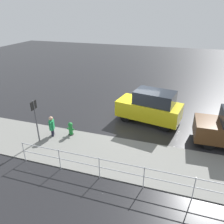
# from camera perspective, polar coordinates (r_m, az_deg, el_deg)

# --- Properties ---
(ground_plane) EXTENTS (60.00, 60.00, 0.00)m
(ground_plane) POSITION_cam_1_polar(r_m,az_deg,el_deg) (14.33, 6.40, -1.80)
(ground_plane) COLOR black
(kerb_strip) EXTENTS (24.00, 3.20, 0.04)m
(kerb_strip) POSITION_cam_1_polar(r_m,az_deg,el_deg) (10.84, 1.73, -11.50)
(kerb_strip) COLOR slate
(kerb_strip) RESTS_ON ground
(moving_hatchback) EXTENTS (4.14, 2.37, 2.06)m
(moving_hatchback) POSITION_cam_1_polar(r_m,az_deg,el_deg) (13.70, 9.97, 1.39)
(moving_hatchback) COLOR yellow
(moving_hatchback) RESTS_ON ground
(fire_hydrant) EXTENTS (0.42, 0.31, 0.80)m
(fire_hydrant) POSITION_cam_1_polar(r_m,az_deg,el_deg) (12.52, -10.74, -4.35)
(fire_hydrant) COLOR #197A2D
(fire_hydrant) RESTS_ON ground
(pedestrian) EXTENTS (0.36, 0.53, 1.22)m
(pedestrian) POSITION_cam_1_polar(r_m,az_deg,el_deg) (12.53, -15.46, -3.37)
(pedestrian) COLOR #1E8C4C
(pedestrian) RESTS_ON ground
(metal_railing) EXTENTS (9.38, 0.04, 1.05)m
(metal_railing) POSITION_cam_1_polar(r_m,az_deg,el_deg) (9.05, 2.36, -14.61)
(metal_railing) COLOR #B7BABF
(metal_railing) RESTS_ON ground
(sign_post) EXTENTS (0.07, 0.44, 2.40)m
(sign_post) POSITION_cam_1_polar(r_m,az_deg,el_deg) (11.82, -19.40, -0.89)
(sign_post) COLOR #4C4C51
(sign_post) RESTS_ON ground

